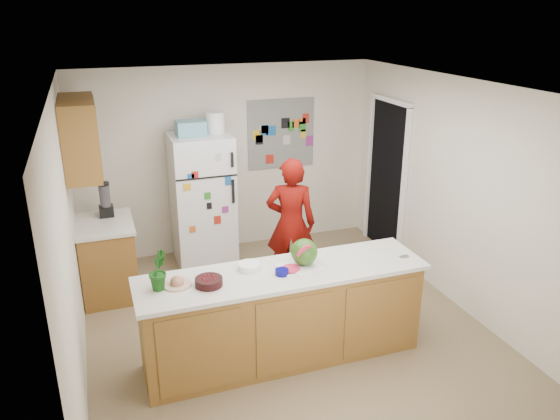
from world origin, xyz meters
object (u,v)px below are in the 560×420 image
object	(u,v)px
refrigerator	(203,200)
watermelon	(304,252)
cherry_bowl	(209,282)
person	(291,224)

from	to	relation	value
refrigerator	watermelon	distance (m)	2.39
watermelon	cherry_bowl	size ratio (longest dim) A/B	1.04
person	watermelon	distance (m)	1.38
cherry_bowl	refrigerator	bearing A→B (deg)	79.57
person	watermelon	size ratio (longest dim) A/B	6.39
refrigerator	person	size ratio (longest dim) A/B	1.07
refrigerator	cherry_bowl	xyz separation A→B (m)	(-0.45, -2.42, 0.11)
watermelon	cherry_bowl	bearing A→B (deg)	-174.25
watermelon	person	bearing A→B (deg)	74.68
refrigerator	watermelon	xyz separation A→B (m)	(0.47, -2.33, 0.21)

